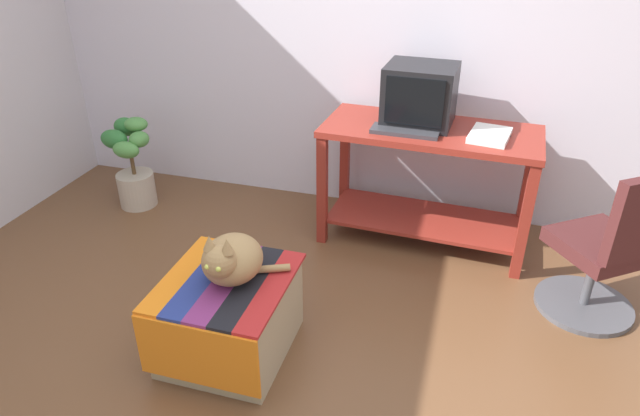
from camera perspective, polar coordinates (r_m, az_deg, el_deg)
name	(u,v)px	position (r m, az deg, el deg)	size (l,w,h in m)	color
ground_plane	(272,402)	(2.70, -4.85, -19.02)	(14.00, 14.00, 0.00)	brown
back_wall	(377,21)	(3.85, 5.78, 18.31)	(8.00, 0.10, 2.60)	silver
desk	(427,167)	(3.59, 10.84, 4.15)	(1.33, 0.63, 0.78)	maroon
tv_monitor	(420,95)	(3.52, 10.08, 11.19)	(0.43, 0.39, 0.36)	black
keyboard	(405,131)	(3.39, 8.61, 7.71)	(0.40, 0.15, 0.02)	#333338
book	(490,135)	(3.42, 16.83, 7.09)	(0.21, 0.29, 0.03)	white
ottoman_with_blanket	(229,316)	(2.83, -9.25, -10.74)	(0.59, 0.66, 0.42)	tan
cat	(231,259)	(2.62, -9.04, -5.17)	(0.38, 0.35, 0.30)	#9E7A4C
potted_plant	(133,166)	(4.27, -18.47, 4.03)	(0.35, 0.32, 0.65)	#B7A893
office_chair	(607,254)	(3.27, 27.11, -4.21)	(0.59, 0.59, 0.89)	#4C4C51
pen	(499,135)	(3.48, 17.67, 7.10)	(0.01, 0.01, 0.14)	black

